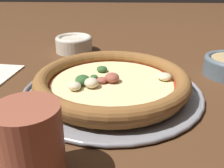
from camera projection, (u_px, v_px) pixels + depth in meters
ground_plane at (112, 93)px, 0.57m from camera, size 3.00×3.00×0.00m
pizza_tray at (112, 91)px, 0.57m from camera, size 0.39×0.39×0.01m
pizza at (112, 81)px, 0.56m from camera, size 0.33×0.33×0.04m
bowl_far at (74, 43)px, 0.84m from camera, size 0.12×0.12×0.05m
drinking_cup at (31, 145)px, 0.32m from camera, size 0.08×0.08×0.11m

